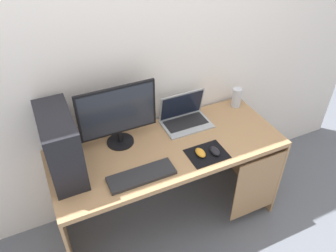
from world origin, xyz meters
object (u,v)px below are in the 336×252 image
(keyboard, at_px, (142,176))
(pc_tower, at_px, (61,145))
(speaker, at_px, (237,98))
(monitor, at_px, (118,115))
(mouse_left, at_px, (200,153))
(mouse_right, at_px, (215,151))
(laptop, at_px, (185,117))

(keyboard, bearing_deg, pc_tower, 148.45)
(speaker, bearing_deg, monitor, -177.16)
(monitor, distance_m, mouse_left, 0.60)
(keyboard, bearing_deg, mouse_right, -0.55)
(pc_tower, distance_m, monitor, 0.41)
(laptop, height_order, speaker, laptop)
(pc_tower, distance_m, mouse_right, 0.98)
(monitor, height_order, speaker, monitor)
(speaker, relative_size, mouse_left, 1.65)
(keyboard, bearing_deg, speaker, 22.97)
(keyboard, xyz_separation_m, mouse_right, (0.52, -0.01, 0.01))
(pc_tower, xyz_separation_m, monitor, (0.39, 0.11, 0.03))
(pc_tower, distance_m, speaker, 1.39)
(pc_tower, height_order, laptop, pc_tower)
(laptop, relative_size, speaker, 2.21)
(mouse_left, xyz_separation_m, mouse_right, (0.10, -0.03, 0.00))
(keyboard, bearing_deg, mouse_left, 2.70)
(pc_tower, xyz_separation_m, mouse_left, (0.83, -0.23, -0.19))
(monitor, xyz_separation_m, mouse_left, (0.44, -0.34, -0.22))
(mouse_right, bearing_deg, pc_tower, 164.67)
(speaker, xyz_separation_m, mouse_left, (-0.54, -0.39, -0.06))
(monitor, relative_size, keyboard, 1.25)
(mouse_right, bearing_deg, speaker, 42.88)
(laptop, bearing_deg, mouse_left, -100.99)
(monitor, height_order, mouse_right, monitor)
(pc_tower, bearing_deg, monitor, 16.04)
(laptop, bearing_deg, pc_tower, -171.47)
(laptop, height_order, mouse_right, laptop)
(mouse_left, bearing_deg, pc_tower, 164.61)
(pc_tower, bearing_deg, speaker, 6.71)
(keyboard, bearing_deg, laptop, 37.73)
(pc_tower, bearing_deg, keyboard, -31.55)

